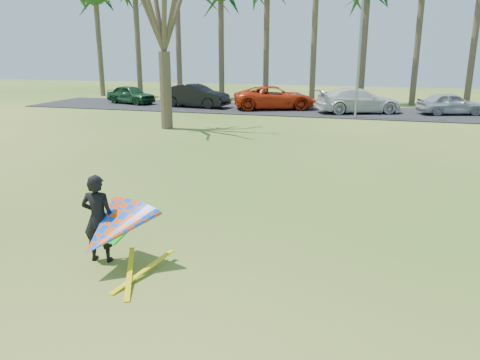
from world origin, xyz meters
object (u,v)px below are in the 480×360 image
(streetlight, at_px, (362,47))
(car_1, at_px, (195,96))
(car_4, at_px, (451,104))
(car_3, at_px, (359,101))
(car_2, at_px, (275,98))
(kite_flyer, at_px, (110,228))
(car_0, at_px, (131,94))

(streetlight, relative_size, car_1, 1.54)
(streetlight, relative_size, car_4, 1.87)
(streetlight, bearing_deg, car_3, 92.07)
(car_1, height_order, car_2, car_1)
(car_1, bearing_deg, car_3, -83.02)
(car_1, xyz_separation_m, kite_flyer, (8.18, -25.78, -0.06))
(kite_flyer, bearing_deg, car_1, 107.60)
(car_2, relative_size, car_4, 1.40)
(car_2, distance_m, kite_flyer, 26.36)
(car_2, xyz_separation_m, kite_flyer, (2.15, -26.27, -0.03))
(car_0, xyz_separation_m, car_3, (17.93, -0.79, 0.11))
(car_0, distance_m, car_4, 23.93)
(car_0, xyz_separation_m, car_4, (23.93, 0.02, 0.00))
(car_0, relative_size, car_2, 0.71)
(car_4, bearing_deg, streetlight, 101.98)
(car_0, distance_m, car_3, 17.95)
(car_2, relative_size, kite_flyer, 2.50)
(car_0, xyz_separation_m, car_1, (5.91, -0.81, 0.13))
(car_3, xyz_separation_m, kite_flyer, (-3.85, -25.81, -0.04))
(car_1, height_order, car_4, car_1)
(car_0, distance_m, car_1, 5.97)
(streetlight, bearing_deg, car_2, 154.11)
(car_4, relative_size, kite_flyer, 1.79)
(streetlight, relative_size, car_3, 1.39)
(car_0, xyz_separation_m, car_2, (11.93, -0.33, 0.10))
(streetlight, bearing_deg, car_0, 169.67)
(car_0, distance_m, kite_flyer, 30.10)
(car_1, relative_size, car_3, 0.90)
(car_0, distance_m, car_2, 11.94)
(car_1, bearing_deg, car_4, -80.48)
(kite_flyer, bearing_deg, car_3, 81.52)
(car_0, bearing_deg, kite_flyer, -134.75)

